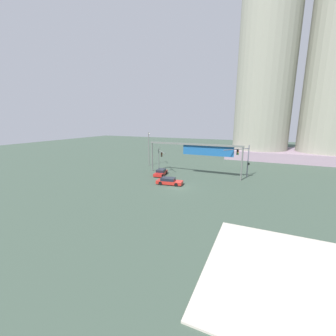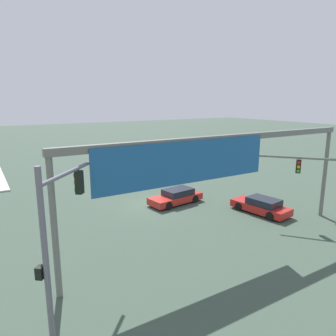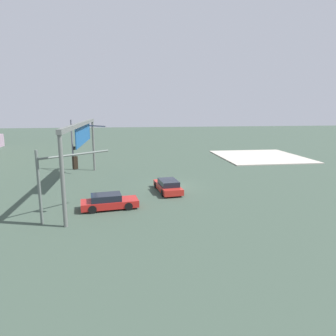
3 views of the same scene
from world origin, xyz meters
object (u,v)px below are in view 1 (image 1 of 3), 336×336
object	(u,v)px
streetlamp_curved_arm	(149,146)
sedan_car_approaching	(161,172)
traffic_signal_opposite_side	(160,156)
traffic_signal_near_corner	(243,157)
sedan_car_waiting_far	(169,181)

from	to	relation	value
streetlamp_curved_arm	sedan_car_approaching	size ratio (longest dim) A/B	1.78
traffic_signal_opposite_side	sedan_car_approaching	bearing A→B (deg)	-11.61
traffic_signal_opposite_side	traffic_signal_near_corner	bearing A→B (deg)	54.36
traffic_signal_opposite_side	streetlamp_curved_arm	distance (m)	6.91
traffic_signal_opposite_side	sedan_car_approaching	distance (m)	4.74
sedan_car_approaching	streetlamp_curved_arm	bearing A→B (deg)	-145.66
sedan_car_approaching	sedan_car_waiting_far	distance (m)	6.84
streetlamp_curved_arm	sedan_car_approaching	world-z (taller)	streetlamp_curved_arm
sedan_car_approaching	sedan_car_waiting_far	world-z (taller)	same
traffic_signal_near_corner	sedan_car_approaching	bearing A→B (deg)	-32.58
traffic_signal_opposite_side	sedan_car_waiting_far	xyz separation A→B (m)	(6.02, -8.67, -2.89)
streetlamp_curved_arm	sedan_car_waiting_far	distance (m)	17.69
traffic_signal_near_corner	traffic_signal_opposite_side	xyz separation A→B (m)	(-17.40, -1.16, -0.75)
traffic_signal_near_corner	sedan_car_waiting_far	world-z (taller)	traffic_signal_near_corner
traffic_signal_near_corner	traffic_signal_opposite_side	distance (m)	17.45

